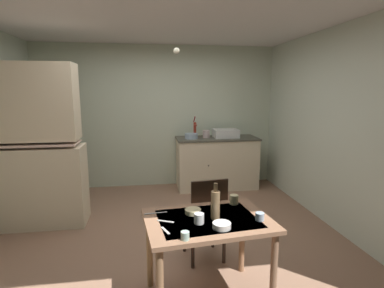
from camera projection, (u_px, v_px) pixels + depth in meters
ground_plane at (167, 231)px, 3.91m from camera, size 5.34×5.34×0.00m
wall_back at (158, 117)px, 5.68m from camera, size 4.44×0.10×2.60m
wall_right at (333, 128)px, 4.02m from camera, size 0.10×4.10×2.60m
ceiling_slab at (164, 14)px, 3.45m from camera, size 4.44×4.10×0.10m
hutch_cabinet at (40, 152)px, 3.97m from camera, size 1.08×0.49×2.13m
counter_cabinet at (217, 163)px, 5.62m from camera, size 1.47×0.64×0.94m
sink_basin at (226, 133)px, 5.55m from camera, size 0.44×0.34×0.15m
hand_pump at (195, 129)px, 5.49m from camera, size 0.05×0.27×0.39m
mixing_bowl_counter at (191, 136)px, 5.41m from camera, size 0.23×0.23×0.09m
stoneware_crock at (206, 134)px, 5.53m from camera, size 0.13×0.13×0.13m
dining_table at (208, 230)px, 2.55m from camera, size 1.11×0.84×0.74m
chair_far_side at (206, 217)px, 3.17m from camera, size 0.45×0.45×0.92m
serving_bowl_wide at (193, 211)px, 2.64m from camera, size 0.14×0.14×0.04m
soup_bowl_small at (222, 225)px, 2.35m from camera, size 0.14×0.14×0.04m
mug_tall at (234, 200)px, 2.85m from camera, size 0.08×0.08×0.09m
teacup_mint at (260, 217)px, 2.50m from camera, size 0.07×0.07×0.06m
teacup_cream at (199, 218)px, 2.44m from camera, size 0.08×0.08×0.08m
mug_dark at (185, 236)px, 2.17m from camera, size 0.06×0.06×0.06m
glass_bottle at (215, 204)px, 2.52m from camera, size 0.07×0.07×0.30m
table_knife at (156, 213)px, 2.64m from camera, size 0.20×0.03×0.00m
teaspoon_near_bowl at (165, 230)px, 2.31m from camera, size 0.07×0.13×0.00m
teaspoon_by_cup at (166, 221)px, 2.47m from camera, size 0.14×0.08×0.00m
pendant_bulb at (177, 51)px, 3.86m from camera, size 0.08×0.08×0.08m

